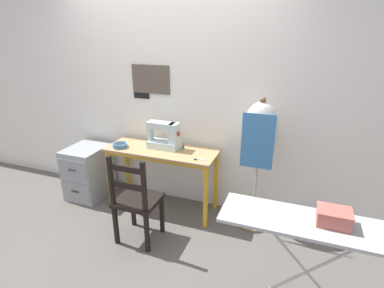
{
  "coord_description": "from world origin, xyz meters",
  "views": [
    {
      "loc": [
        1.39,
        -2.53,
        1.98
      ],
      "look_at": [
        0.37,
        0.21,
        0.86
      ],
      "focal_mm": 28.0,
      "sensor_mm": 36.0,
      "label": 1
    }
  ],
  "objects_px": {
    "scissors": "(198,160)",
    "wooden_chair": "(136,201)",
    "storage_box": "(334,217)",
    "fabric_bowl": "(120,145)",
    "dress_form": "(259,139)",
    "thread_spool_near_machine": "(183,148)",
    "ironing_board": "(314,228)",
    "sewing_machine": "(165,136)",
    "filing_cabinet": "(88,172)"
  },
  "relations": [
    {
      "from": "fabric_bowl",
      "to": "dress_form",
      "type": "relative_size",
      "value": 0.12
    },
    {
      "from": "thread_spool_near_machine",
      "to": "wooden_chair",
      "type": "relative_size",
      "value": 0.05
    },
    {
      "from": "thread_spool_near_machine",
      "to": "dress_form",
      "type": "height_order",
      "value": "dress_form"
    },
    {
      "from": "ironing_board",
      "to": "sewing_machine",
      "type": "bearing_deg",
      "value": 147.33
    },
    {
      "from": "dress_form",
      "to": "storage_box",
      "type": "height_order",
      "value": "dress_form"
    },
    {
      "from": "fabric_bowl",
      "to": "dress_form",
      "type": "distance_m",
      "value": 1.53
    },
    {
      "from": "wooden_chair",
      "to": "filing_cabinet",
      "type": "relative_size",
      "value": 1.45
    },
    {
      "from": "thread_spool_near_machine",
      "to": "storage_box",
      "type": "relative_size",
      "value": 0.2
    },
    {
      "from": "scissors",
      "to": "ironing_board",
      "type": "bearing_deg",
      "value": -36.74
    },
    {
      "from": "scissors",
      "to": "wooden_chair",
      "type": "bearing_deg",
      "value": -133.29
    },
    {
      "from": "dress_form",
      "to": "scissors",
      "type": "bearing_deg",
      "value": -164.62
    },
    {
      "from": "ironing_board",
      "to": "storage_box",
      "type": "height_order",
      "value": "storage_box"
    },
    {
      "from": "sewing_machine",
      "to": "filing_cabinet",
      "type": "relative_size",
      "value": 0.57
    },
    {
      "from": "storage_box",
      "to": "scissors",
      "type": "bearing_deg",
      "value": 146.48
    },
    {
      "from": "fabric_bowl",
      "to": "wooden_chair",
      "type": "bearing_deg",
      "value": -46.46
    },
    {
      "from": "ironing_board",
      "to": "storage_box",
      "type": "distance_m",
      "value": 0.14
    },
    {
      "from": "fabric_bowl",
      "to": "storage_box",
      "type": "height_order",
      "value": "storage_box"
    },
    {
      "from": "scissors",
      "to": "dress_form",
      "type": "relative_size",
      "value": 0.1
    },
    {
      "from": "sewing_machine",
      "to": "wooden_chair",
      "type": "xyz_separation_m",
      "value": [
        -0.01,
        -0.66,
        -0.44
      ]
    },
    {
      "from": "wooden_chair",
      "to": "dress_form",
      "type": "bearing_deg",
      "value": 32.01
    },
    {
      "from": "wooden_chair",
      "to": "storage_box",
      "type": "xyz_separation_m",
      "value": [
        1.66,
        -0.31,
        0.41
      ]
    },
    {
      "from": "filing_cabinet",
      "to": "ironing_board",
      "type": "distance_m",
      "value": 2.76
    },
    {
      "from": "sewing_machine",
      "to": "fabric_bowl",
      "type": "bearing_deg",
      "value": -162.72
    },
    {
      "from": "sewing_machine",
      "to": "scissors",
      "type": "distance_m",
      "value": 0.5
    },
    {
      "from": "dress_form",
      "to": "ironing_board",
      "type": "xyz_separation_m",
      "value": [
        0.52,
        -0.97,
        -0.22
      ]
    },
    {
      "from": "wooden_chair",
      "to": "storage_box",
      "type": "relative_size",
      "value": 4.41
    },
    {
      "from": "scissors",
      "to": "thread_spool_near_machine",
      "type": "xyz_separation_m",
      "value": [
        -0.25,
        0.2,
        0.02
      ]
    },
    {
      "from": "thread_spool_near_machine",
      "to": "filing_cabinet",
      "type": "height_order",
      "value": "thread_spool_near_machine"
    },
    {
      "from": "dress_form",
      "to": "ironing_board",
      "type": "relative_size",
      "value": 1.14
    },
    {
      "from": "thread_spool_near_machine",
      "to": "ironing_board",
      "type": "height_order",
      "value": "ironing_board"
    },
    {
      "from": "filing_cabinet",
      "to": "storage_box",
      "type": "bearing_deg",
      "value": -17.97
    },
    {
      "from": "sewing_machine",
      "to": "filing_cabinet",
      "type": "distance_m",
      "value": 1.18
    },
    {
      "from": "ironing_board",
      "to": "scissors",
      "type": "bearing_deg",
      "value": 143.26
    },
    {
      "from": "filing_cabinet",
      "to": "ironing_board",
      "type": "relative_size",
      "value": 0.52
    },
    {
      "from": "filing_cabinet",
      "to": "storage_box",
      "type": "relative_size",
      "value": 3.04
    },
    {
      "from": "scissors",
      "to": "wooden_chair",
      "type": "height_order",
      "value": "wooden_chair"
    },
    {
      "from": "sewing_machine",
      "to": "wooden_chair",
      "type": "bearing_deg",
      "value": -90.84
    },
    {
      "from": "fabric_bowl",
      "to": "storage_box",
      "type": "bearing_deg",
      "value": -20.82
    },
    {
      "from": "dress_form",
      "to": "ironing_board",
      "type": "bearing_deg",
      "value": -61.87
    },
    {
      "from": "wooden_chair",
      "to": "dress_form",
      "type": "xyz_separation_m",
      "value": [
        1.03,
        0.64,
        0.54
      ]
    },
    {
      "from": "wooden_chair",
      "to": "sewing_machine",
      "type": "bearing_deg",
      "value": 89.16
    },
    {
      "from": "filing_cabinet",
      "to": "scissors",
      "type": "bearing_deg",
      "value": -2.93
    },
    {
      "from": "fabric_bowl",
      "to": "filing_cabinet",
      "type": "xyz_separation_m",
      "value": [
        -0.54,
        0.06,
        -0.45
      ]
    },
    {
      "from": "wooden_chair",
      "to": "ironing_board",
      "type": "bearing_deg",
      "value": -11.95
    },
    {
      "from": "filing_cabinet",
      "to": "storage_box",
      "type": "height_order",
      "value": "storage_box"
    },
    {
      "from": "sewing_machine",
      "to": "fabric_bowl",
      "type": "relative_size",
      "value": 2.26
    },
    {
      "from": "filing_cabinet",
      "to": "fabric_bowl",
      "type": "bearing_deg",
      "value": -5.89
    },
    {
      "from": "fabric_bowl",
      "to": "wooden_chair",
      "type": "distance_m",
      "value": 0.77
    },
    {
      "from": "storage_box",
      "to": "wooden_chair",
      "type": "bearing_deg",
      "value": 169.54
    },
    {
      "from": "dress_form",
      "to": "storage_box",
      "type": "bearing_deg",
      "value": -56.67
    }
  ]
}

